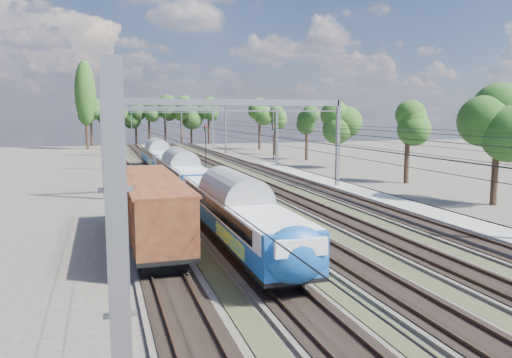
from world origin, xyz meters
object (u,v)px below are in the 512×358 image
object	(u,v)px
freight_boxcar	(152,205)
worker	(165,148)
emu_train	(181,168)
signal_near	(206,141)
signal_far	(273,140)

from	to	relation	value
freight_boxcar	worker	world-z (taller)	freight_boxcar
emu_train	signal_near	xyz separation A→B (m)	(6.96, 22.18, 1.36)
emu_train	signal_far	size ratio (longest dim) A/B	10.18
emu_train	worker	world-z (taller)	emu_train
emu_train	signal_far	distance (m)	29.65
signal_far	emu_train	bearing A→B (deg)	-144.51
emu_train	signal_far	world-z (taller)	signal_far
freight_boxcar	signal_far	distance (m)	47.41
worker	signal_far	distance (m)	30.00
worker	freight_boxcar	bearing A→B (deg)	-168.22
worker	signal_near	xyz separation A→B (m)	(2.17, -28.58, 2.85)
signal_far	worker	bearing A→B (deg)	97.52
emu_train	freight_boxcar	world-z (taller)	emu_train
worker	signal_far	bearing A→B (deg)	-135.05
emu_train	freight_boxcar	distance (m)	18.65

